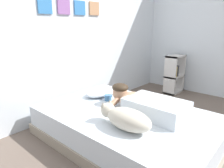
% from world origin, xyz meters
% --- Properties ---
extents(ground_plane, '(12.86, 12.86, 0.00)m').
position_xyz_m(ground_plane, '(0.00, 0.00, 0.00)').
color(ground_plane, '#66564C').
extents(back_wall, '(4.43, 0.12, 2.50)m').
position_xyz_m(back_wall, '(-0.00, 1.38, 1.25)').
color(back_wall, silver).
rests_on(back_wall, ground).
extents(side_wall_right, '(0.10, 5.66, 2.50)m').
position_xyz_m(side_wall_right, '(2.26, 0.17, 1.25)').
color(side_wall_right, silver).
rests_on(side_wall_right, ground).
extents(bed, '(1.34, 2.03, 0.36)m').
position_xyz_m(bed, '(-0.17, 0.20, 0.18)').
color(bed, gray).
rests_on(bed, ground).
extents(pillow, '(0.52, 0.32, 0.11)m').
position_xyz_m(pillow, '(0.06, 0.82, 0.41)').
color(pillow, silver).
rests_on(pillow, bed).
extents(person_lying, '(0.43, 0.92, 0.27)m').
position_xyz_m(person_lying, '(-0.04, 0.04, 0.46)').
color(person_lying, silver).
rests_on(person_lying, bed).
extents(dog, '(0.26, 0.57, 0.21)m').
position_xyz_m(dog, '(-0.48, -0.03, 0.46)').
color(dog, beige).
rests_on(dog, bed).
extents(coffee_cup, '(0.12, 0.09, 0.07)m').
position_xyz_m(coffee_cup, '(-0.03, 0.61, 0.40)').
color(coffee_cup, teal).
rests_on(coffee_cup, bed).
extents(cell_phone, '(0.07, 0.14, 0.01)m').
position_xyz_m(cell_phone, '(0.02, -0.19, 0.36)').
color(cell_phone, black).
rests_on(cell_phone, bed).
extents(bookshelf, '(0.45, 0.24, 0.75)m').
position_xyz_m(bookshelf, '(1.90, 0.60, 0.38)').
color(bookshelf, silver).
rests_on(bookshelf, ground).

